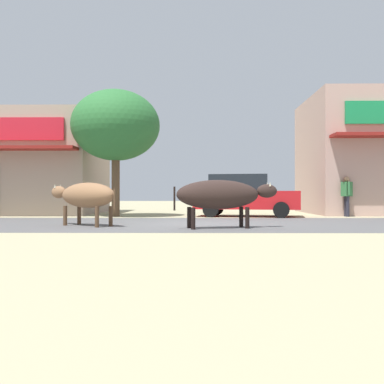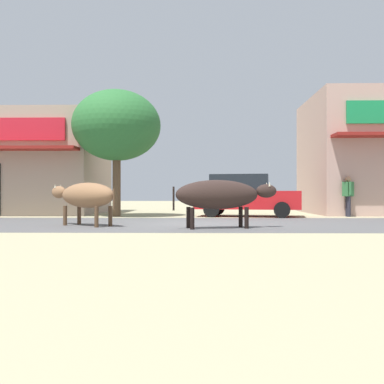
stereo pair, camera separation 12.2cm
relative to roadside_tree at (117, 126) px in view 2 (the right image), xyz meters
name	(u,v)px [view 2 (the right image)]	position (x,y,z in m)	size (l,w,h in m)	color
ground	(198,224)	(3.21, -4.04, -3.55)	(80.00, 80.00, 0.00)	tan
asphalt_road	(198,224)	(3.21, -4.04, -3.55)	(72.00, 6.15, 0.00)	#545354
storefront_left_cafe	(21,165)	(-4.99, 2.88, -1.33)	(7.27, 6.29, 4.44)	tan
roadside_tree	(117,126)	(0.00, 0.00, 0.00)	(3.45, 3.45, 4.95)	brown
parked_hatchback_car	(245,195)	(5.04, 0.10, -2.71)	(4.26, 2.39, 1.64)	red
cow_near_brown	(86,196)	(0.09, -4.94, -2.71)	(2.35, 1.81, 1.20)	#8B6241
cow_far_dark	(220,195)	(3.79, -5.75, -2.69)	(2.76, 1.16, 1.25)	#30211E
pedestrian_by_shop	(348,193)	(9.03, 0.06, -2.64)	(0.48, 0.61, 1.57)	#262633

